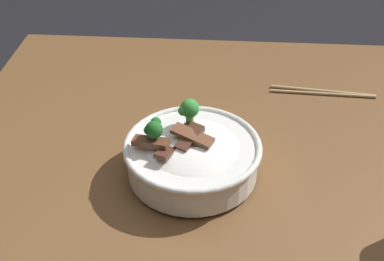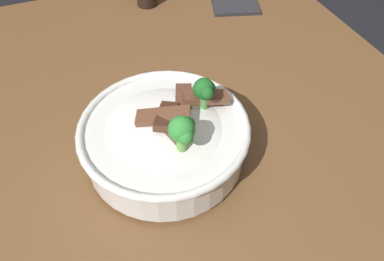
# 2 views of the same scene
# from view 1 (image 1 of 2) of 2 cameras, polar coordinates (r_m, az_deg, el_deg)

# --- Properties ---
(dining_table) EXTENTS (1.13, 1.07, 0.80)m
(dining_table) POSITION_cam_1_polar(r_m,az_deg,el_deg) (1.04, 1.75, -11.11)
(dining_table) COLOR brown
(dining_table) RESTS_ON ground
(rice_bowl) EXTENTS (0.25, 0.25, 0.13)m
(rice_bowl) POSITION_cam_1_polar(r_m,az_deg,el_deg) (0.92, 0.02, -2.78)
(rice_bowl) COLOR white
(rice_bowl) RESTS_ON dining_table
(chopsticks_pair) EXTENTS (0.04, 0.24, 0.01)m
(chopsticks_pair) POSITION_cam_1_polar(r_m,az_deg,el_deg) (1.21, 14.51, 4.19)
(chopsticks_pair) COLOR tan
(chopsticks_pair) RESTS_ON dining_table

